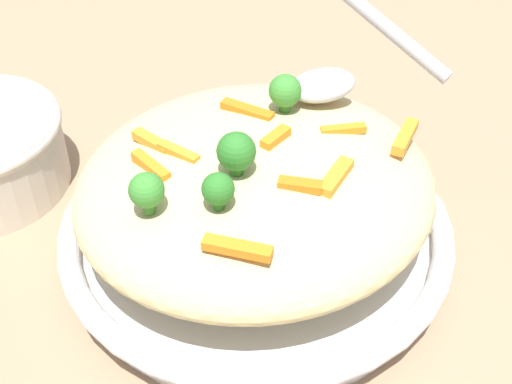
% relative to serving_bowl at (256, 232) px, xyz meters
% --- Properties ---
extents(ground_plane, '(2.40, 2.40, 0.00)m').
position_rel_serving_bowl_xyz_m(ground_plane, '(0.00, 0.00, -0.02)').
color(ground_plane, '#9E7F60').
extents(serving_bowl, '(0.30, 0.30, 0.04)m').
position_rel_serving_bowl_xyz_m(serving_bowl, '(0.00, 0.00, 0.00)').
color(serving_bowl, silver).
rests_on(serving_bowl, ground_plane).
extents(pasta_mound, '(0.27, 0.25, 0.07)m').
position_rel_serving_bowl_xyz_m(pasta_mound, '(0.00, 0.00, 0.05)').
color(pasta_mound, '#DBC689').
rests_on(pasta_mound, serving_bowl).
extents(carrot_piece_0, '(0.03, 0.04, 0.01)m').
position_rel_serving_bowl_xyz_m(carrot_piece_0, '(0.02, 0.04, 0.08)').
color(carrot_piece_0, orange).
rests_on(carrot_piece_0, pasta_mound).
extents(carrot_piece_1, '(0.03, 0.03, 0.01)m').
position_rel_serving_bowl_xyz_m(carrot_piece_1, '(0.01, -0.05, 0.08)').
color(carrot_piece_1, orange).
rests_on(carrot_piece_1, pasta_mound).
extents(carrot_piece_2, '(0.03, 0.01, 0.01)m').
position_rel_serving_bowl_xyz_m(carrot_piece_2, '(0.08, 0.04, 0.08)').
color(carrot_piece_2, orange).
rests_on(carrot_piece_2, pasta_mound).
extents(carrot_piece_3, '(0.04, 0.03, 0.01)m').
position_rel_serving_bowl_xyz_m(carrot_piece_3, '(0.10, -0.04, 0.08)').
color(carrot_piece_3, orange).
rests_on(carrot_piece_3, pasta_mound).
extents(carrot_piece_4, '(0.02, 0.04, 0.01)m').
position_rel_serving_bowl_xyz_m(carrot_piece_4, '(-0.07, 0.02, 0.08)').
color(carrot_piece_4, orange).
rests_on(carrot_piece_4, pasta_mound).
extents(carrot_piece_5, '(0.03, 0.02, 0.01)m').
position_rel_serving_bowl_xyz_m(carrot_piece_5, '(0.02, -0.00, 0.09)').
color(carrot_piece_5, orange).
rests_on(carrot_piece_5, pasta_mound).
extents(carrot_piece_6, '(0.03, 0.02, 0.01)m').
position_rel_serving_bowl_xyz_m(carrot_piece_6, '(0.07, -0.01, 0.08)').
color(carrot_piece_6, orange).
rests_on(carrot_piece_6, pasta_mound).
extents(carrot_piece_7, '(0.04, 0.04, 0.01)m').
position_rel_serving_bowl_xyz_m(carrot_piece_7, '(-0.06, -0.08, 0.08)').
color(carrot_piece_7, orange).
rests_on(carrot_piece_7, pasta_mound).
extents(carrot_piece_8, '(0.04, 0.03, 0.01)m').
position_rel_serving_bowl_xyz_m(carrot_piece_8, '(0.03, -0.05, 0.08)').
color(carrot_piece_8, orange).
rests_on(carrot_piece_8, pasta_mound).
extents(carrot_piece_9, '(0.02, 0.03, 0.01)m').
position_rel_serving_bowl_xyz_m(carrot_piece_9, '(-0.05, 0.02, 0.08)').
color(carrot_piece_9, orange).
rests_on(carrot_piece_9, pasta_mound).
extents(carrot_piece_10, '(0.02, 0.04, 0.01)m').
position_rel_serving_bowl_xyz_m(carrot_piece_10, '(-0.06, 0.05, 0.08)').
color(carrot_piece_10, orange).
rests_on(carrot_piece_10, pasta_mound).
extents(broccoli_floret_0, '(0.02, 0.02, 0.03)m').
position_rel_serving_bowl_xyz_m(broccoli_floret_0, '(-0.05, -0.04, 0.09)').
color(broccoli_floret_0, '#296820').
rests_on(broccoli_floret_0, pasta_mound).
extents(broccoli_floret_1, '(0.02, 0.02, 0.03)m').
position_rel_serving_bowl_xyz_m(broccoli_floret_1, '(-0.09, -0.02, 0.09)').
color(broccoli_floret_1, '#377928').
rests_on(broccoli_floret_1, pasta_mound).
extents(broccoli_floret_2, '(0.03, 0.03, 0.03)m').
position_rel_serving_bowl_xyz_m(broccoli_floret_2, '(-0.02, -0.02, 0.10)').
color(broccoli_floret_2, '#296820').
rests_on(broccoli_floret_2, pasta_mound).
extents(broccoli_floret_3, '(0.02, 0.02, 0.03)m').
position_rel_serving_bowl_xyz_m(broccoli_floret_3, '(0.04, 0.03, 0.10)').
color(broccoli_floret_3, '#377928').
rests_on(broccoli_floret_3, pasta_mound).
extents(serving_spoon, '(0.13, 0.14, 0.07)m').
position_rel_serving_bowl_xyz_m(serving_spoon, '(0.10, 0.05, 0.10)').
color(serving_spoon, '#B7B7BC').
rests_on(serving_spoon, pasta_mound).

